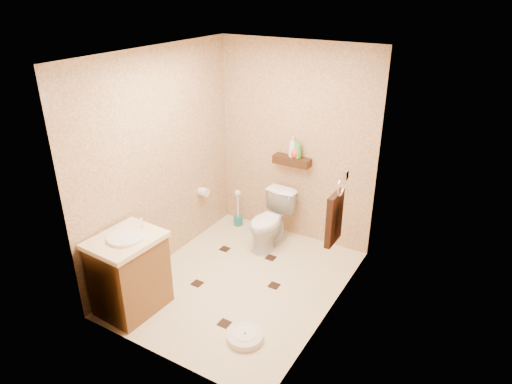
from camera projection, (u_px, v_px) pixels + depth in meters
The scene contains 18 objects.
ground at pixel (241, 282), 4.94m from camera, with size 2.50×2.50×0.00m, color beige.
wall_back at pixel (295, 145), 5.41m from camera, with size 2.00×0.04×2.40m, color tan.
wall_front at pixel (151, 238), 3.45m from camera, with size 2.00×0.04×2.40m, color tan.
wall_left at pixel (160, 162), 4.89m from camera, with size 0.04×2.50×2.40m, color tan.
wall_right at pixel (336, 204), 3.97m from camera, with size 0.04×2.50×2.40m, color tan.
ceiling at pixel (237, 53), 3.92m from camera, with size 2.00×2.50×0.02m, color silver.
wall_shelf at pixel (292, 161), 5.42m from camera, with size 0.46×0.14×0.10m, color #391E0F.
floor_accents at pixel (241, 286), 4.88m from camera, with size 1.15×1.33×0.01m.
toilet at pixel (270, 221), 5.49m from camera, with size 0.38×0.66×0.68m, color white.
vanity at pixel (130, 273), 4.39m from camera, with size 0.57×0.68×0.93m.
bathroom_scale at pixel (245, 336), 4.14m from camera, with size 0.40×0.40×0.07m.
toilet_brush at pixel (238, 213), 6.02m from camera, with size 0.12×0.12×0.51m.
towel_ring at pixel (335, 216), 4.31m from camera, with size 0.12×0.30×0.76m.
toilet_paper at pixel (203, 192), 5.62m from camera, with size 0.12×0.11×0.12m.
bottle_a at pixel (293, 147), 5.34m from camera, with size 0.10×0.10×0.25m, color silver.
bottle_b at pixel (293, 151), 5.36m from camera, with size 0.07×0.07×0.15m, color yellow.
bottle_c at pixel (295, 151), 5.35m from camera, with size 0.12×0.12×0.16m, color red.
bottle_d at pixel (298, 149), 5.32m from camera, with size 0.09×0.09×0.23m, color green.
Camera 1 is at (2.20, -3.42, 2.97)m, focal length 32.00 mm.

